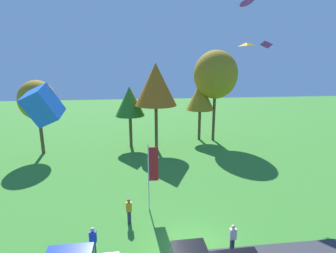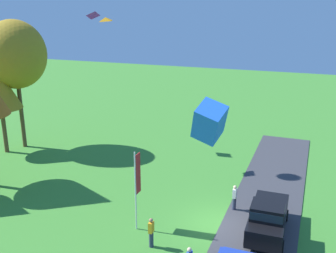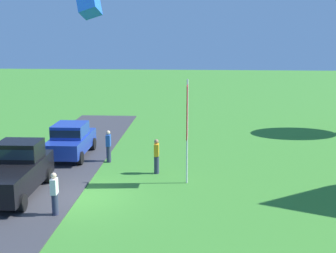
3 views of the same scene
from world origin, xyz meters
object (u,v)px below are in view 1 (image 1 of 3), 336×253
at_px(flag_banner, 152,169).
at_px(person_beside_suv, 129,211).
at_px(kite_box_over_trees, 43,105).
at_px(person_watching_sky, 233,239).
at_px(tree_right_of_center, 37,100).
at_px(kite_diamond_mid_center, 246,44).
at_px(person_on_lawn, 93,242).
at_px(tree_far_right, 200,96).
at_px(kite_diamond_low_drifter, 267,44).
at_px(tree_lone_near, 216,75).
at_px(tree_left_of_center, 156,85).
at_px(kite_delta_trailing_tail, 247,0).
at_px(tree_far_left, 130,102).

bearing_deg(flag_banner, person_beside_suv, -135.90).
bearing_deg(flag_banner, kite_box_over_trees, -131.25).
distance_m(person_watching_sky, person_beside_suv, 6.43).
bearing_deg(tree_right_of_center, kite_diamond_mid_center, -17.36).
bearing_deg(person_on_lawn, tree_far_right, 62.89).
xyz_separation_m(tree_right_of_center, kite_diamond_low_drifter, (23.64, -3.10, 5.76)).
bearing_deg(kite_box_over_trees, tree_lone_near, 57.23).
xyz_separation_m(tree_left_of_center, flag_banner, (-1.22, -12.81, -4.49)).
bearing_deg(flag_banner, kite_diamond_mid_center, 36.87).
relative_size(person_beside_suv, tree_left_of_center, 0.17).
distance_m(tree_right_of_center, kite_box_over_trees, 19.53).
relative_size(kite_diamond_low_drifter, kite_diamond_mid_center, 0.95).
height_order(person_watching_sky, tree_lone_near, tree_lone_near).
relative_size(person_watching_sky, tree_far_right, 0.23).
distance_m(tree_left_of_center, kite_delta_trailing_tail, 12.06).
distance_m(kite_diamond_low_drifter, kite_diamond_mid_center, 4.73).
relative_size(flag_banner, kite_diamond_mid_center, 4.51).
distance_m(person_beside_suv, flag_banner, 3.04).
distance_m(tree_left_of_center, flag_banner, 13.63).
relative_size(flag_banner, kite_delta_trailing_tail, 3.47).
relative_size(tree_right_of_center, kite_box_over_trees, 6.03).
height_order(person_beside_suv, tree_lone_near, tree_lone_near).
bearing_deg(person_beside_suv, kite_delta_trailing_tail, 40.55).
relative_size(tree_far_right, kite_delta_trailing_tail, 5.51).
bearing_deg(kite_diamond_mid_center, person_on_lawn, -138.28).
relative_size(tree_left_of_center, kite_diamond_low_drifter, 9.85).
xyz_separation_m(person_watching_sky, tree_far_left, (-5.69, 18.98, 4.59)).
bearing_deg(tree_far_right, person_on_lawn, -117.11).
distance_m(person_beside_suv, kite_box_over_trees, 8.85).
height_order(tree_far_right, kite_diamond_low_drifter, kite_diamond_low_drifter).
relative_size(tree_right_of_center, tree_lone_near, 0.71).
bearing_deg(person_watching_sky, kite_box_over_trees, -176.83).
distance_m(tree_far_left, tree_lone_near, 11.08).
height_order(person_watching_sky, flag_banner, flag_banner).
height_order(person_watching_sky, tree_far_left, tree_far_left).
bearing_deg(person_beside_suv, tree_far_right, 63.90).
xyz_separation_m(tree_far_left, kite_delta_trailing_tail, (10.56, -6.79, 9.67)).
height_order(person_on_lawn, kite_box_over_trees, kite_box_over_trees).
relative_size(person_on_lawn, kite_diamond_mid_center, 1.62).
bearing_deg(person_on_lawn, tree_lone_near, 58.51).
bearing_deg(person_beside_suv, tree_lone_near, 58.80).
relative_size(tree_right_of_center, flag_banner, 1.70).
bearing_deg(person_watching_sky, tree_far_right, 81.44).
bearing_deg(person_on_lawn, kite_delta_trailing_tail, 43.61).
bearing_deg(tree_left_of_center, person_watching_sky, -81.21).
bearing_deg(person_on_lawn, kite_diamond_mid_center, 41.72).
xyz_separation_m(person_on_lawn, person_watching_sky, (7.27, -0.63, 0.00)).
distance_m(person_on_lawn, tree_right_of_center, 19.57).
bearing_deg(tree_lone_near, flag_banner, -119.45).
distance_m(person_watching_sky, tree_right_of_center, 24.00).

